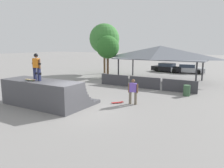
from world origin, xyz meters
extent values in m
plane|color=gray|center=(0.00, 0.00, 0.00)|extent=(160.00, 160.00, 0.00)
cube|color=#4C4C51|center=(-2.66, 0.51, 0.11)|extent=(5.65, 3.56, 0.21)
cube|color=#4C4C51|center=(-2.66, 0.10, 0.32)|extent=(5.65, 2.74, 0.21)
cube|color=#4C4C51|center=(-2.66, -0.05, 0.53)|extent=(5.65, 2.44, 0.21)
cube|color=#4C4C51|center=(-2.66, -0.15, 0.74)|extent=(5.65, 2.24, 0.21)
cube|color=#4C4C51|center=(-2.66, -0.22, 0.95)|extent=(5.65, 2.10, 0.21)
cube|color=#4C4C51|center=(-2.66, -0.28, 1.16)|extent=(5.65, 1.99, 0.21)
cube|color=#4C4C51|center=(-2.66, -0.31, 1.37)|extent=(5.65, 1.92, 0.21)
cube|color=#4C4C51|center=(-2.66, -0.33, 1.58)|extent=(5.65, 1.88, 0.21)
cylinder|color=silver|center=(-2.66, 0.60, 1.65)|extent=(5.54, 0.07, 0.07)
cube|color=#1E2347|center=(-2.60, -0.50, 2.10)|extent=(0.16, 0.16, 0.84)
cube|color=black|center=(-2.60, -0.47, 2.15)|extent=(0.20, 0.15, 0.12)
cube|color=#1E2347|center=(-2.96, -0.51, 2.10)|extent=(0.16, 0.16, 0.84)
cube|color=black|center=(-2.96, -0.48, 2.15)|extent=(0.20, 0.15, 0.12)
cube|color=orange|center=(-2.78, -0.51, 2.82)|extent=(0.46, 0.24, 0.59)
cylinder|color=brown|center=(-2.50, -0.50, 2.77)|extent=(0.11, 0.11, 0.59)
cylinder|color=black|center=(-2.50, -0.50, 2.78)|extent=(0.17, 0.17, 0.09)
cylinder|color=brown|center=(-3.06, -0.51, 2.77)|extent=(0.11, 0.11, 0.59)
cylinder|color=black|center=(-3.06, -0.51, 2.78)|extent=(0.17, 0.17, 0.09)
sphere|color=brown|center=(-2.78, -0.51, 3.26)|extent=(0.23, 0.23, 0.23)
sphere|color=black|center=(-2.78, -0.51, 3.29)|extent=(0.26, 0.26, 0.26)
cylinder|color=green|center=(-3.03, -0.60, 1.71)|extent=(0.05, 0.03, 0.05)
cylinder|color=green|center=(-3.03, -0.74, 1.71)|extent=(0.05, 0.03, 0.05)
cylinder|color=green|center=(-3.54, -0.59, 1.71)|extent=(0.05, 0.03, 0.05)
cylinder|color=green|center=(-3.54, -0.73, 1.71)|extent=(0.05, 0.03, 0.05)
cube|color=tan|center=(-3.28, -0.66, 1.74)|extent=(0.82, 0.21, 0.02)
cube|color=tan|center=(-2.91, -0.67, 1.76)|extent=(0.10, 0.20, 0.02)
cube|color=#6B6051|center=(2.09, 3.01, 0.42)|extent=(0.18, 0.18, 0.84)
cube|color=#6B6051|center=(2.45, 3.08, 0.42)|extent=(0.18, 0.18, 0.84)
cube|color=#6B4CB7|center=(2.27, 3.05, 1.14)|extent=(0.49, 0.31, 0.60)
cylinder|color=brown|center=(1.99, 2.99, 1.09)|extent=(0.13, 0.13, 0.60)
cylinder|color=brown|center=(2.55, 3.10, 1.09)|extent=(0.13, 0.13, 0.60)
sphere|color=brown|center=(2.27, 3.05, 1.59)|extent=(0.23, 0.23, 0.23)
cylinder|color=red|center=(1.37, 2.96, 0.03)|extent=(0.06, 0.06, 0.05)
cylinder|color=red|center=(1.48, 2.87, 0.03)|extent=(0.06, 0.06, 0.05)
cylinder|color=red|center=(1.04, 2.58, 0.03)|extent=(0.06, 0.06, 0.05)
cylinder|color=red|center=(1.15, 2.48, 0.03)|extent=(0.06, 0.06, 0.05)
cube|color=#B22323|center=(1.26, 2.72, 0.06)|extent=(0.69, 0.75, 0.02)
cube|color=#B22323|center=(1.51, 3.00, 0.08)|extent=(0.22, 0.21, 0.02)
cube|color=#3D3D42|center=(-2.22, 8.43, 0.53)|extent=(2.95, 0.12, 1.05)
cube|color=#3D3D42|center=(0.92, 8.43, 0.53)|extent=(2.95, 0.12, 1.05)
cube|color=#3D3D42|center=(4.05, 8.43, 0.53)|extent=(2.95, 0.12, 1.05)
cylinder|color=#2D2D33|center=(-3.63, 11.77, 1.16)|extent=(0.16, 0.16, 2.33)
cylinder|color=#2D2D33|center=(4.78, 11.77, 1.16)|extent=(0.16, 0.16, 2.33)
cylinder|color=#2D2D33|center=(-3.63, 15.67, 1.16)|extent=(0.16, 0.16, 2.33)
cylinder|color=#2D2D33|center=(4.78, 15.67, 1.16)|extent=(0.16, 0.16, 2.33)
cube|color=slate|center=(0.57, 13.72, 2.38)|extent=(9.90, 4.59, 0.10)
pyramid|color=slate|center=(0.57, 13.72, 3.12)|extent=(9.70, 4.49, 1.38)
cylinder|color=brown|center=(-7.85, 15.49, 1.62)|extent=(0.28, 0.28, 3.25)
sphere|color=#3D7F38|center=(-7.85, 15.49, 4.70)|extent=(4.04, 4.04, 4.04)
cylinder|color=brown|center=(-5.89, 13.15, 1.30)|extent=(0.28, 0.28, 2.61)
sphere|color=#2D6B28|center=(-5.89, 13.15, 3.62)|extent=(2.81, 2.81, 2.81)
cylinder|color=#385B3D|center=(4.86, 7.38, 0.42)|extent=(0.52, 0.52, 0.85)
cube|color=black|center=(-0.75, 21.39, 0.48)|extent=(4.73, 2.48, 0.62)
cube|color=#283342|center=(-0.86, 21.41, 1.02)|extent=(2.31, 1.79, 0.46)
cube|color=black|center=(-0.86, 21.41, 1.25)|extent=(2.21, 1.74, 0.04)
cylinder|color=black|center=(0.75, 21.92, 0.32)|extent=(0.67, 0.31, 0.64)
cylinder|color=black|center=(0.47, 20.38, 0.32)|extent=(0.67, 0.31, 0.64)
cylinder|color=black|center=(-1.96, 22.40, 0.32)|extent=(0.67, 0.31, 0.64)
cylinder|color=black|center=(-2.24, 20.86, 0.32)|extent=(0.67, 0.31, 0.64)
cube|color=#A8AAAF|center=(2.09, 21.44, 0.48)|extent=(4.60, 2.28, 0.62)
cube|color=#283342|center=(1.98, 21.43, 1.02)|extent=(2.23, 1.66, 0.46)
cube|color=#A8AAAF|center=(1.98, 21.43, 1.25)|extent=(2.13, 1.62, 0.04)
cylinder|color=black|center=(3.31, 22.38, 0.32)|extent=(0.66, 0.30, 0.64)
cylinder|color=black|center=(3.53, 20.93, 0.32)|extent=(0.66, 0.30, 0.64)
cylinder|color=black|center=(0.65, 21.96, 0.32)|extent=(0.66, 0.30, 0.64)
cylinder|color=black|center=(0.88, 20.51, 0.32)|extent=(0.66, 0.30, 0.64)
camera|label=1|loc=(8.25, -9.91, 3.98)|focal=35.00mm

